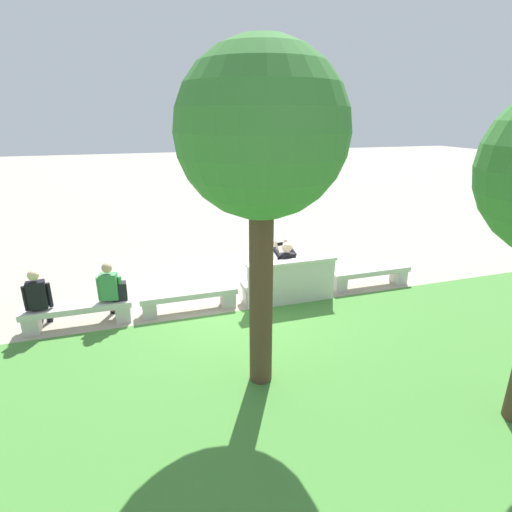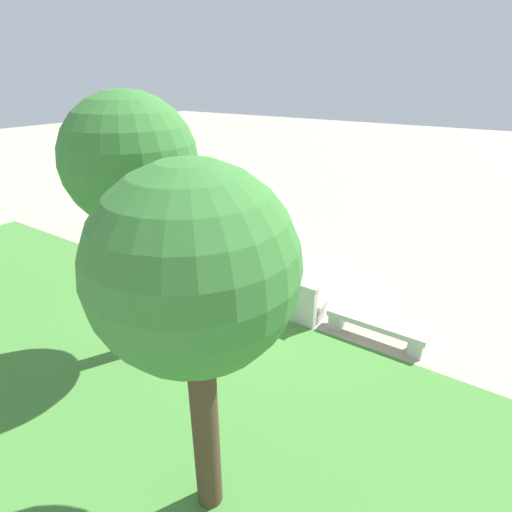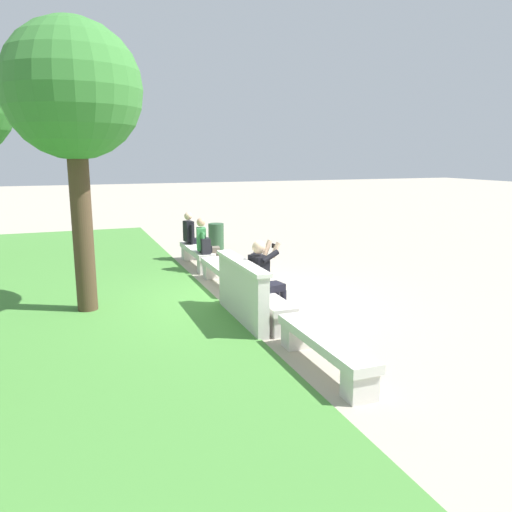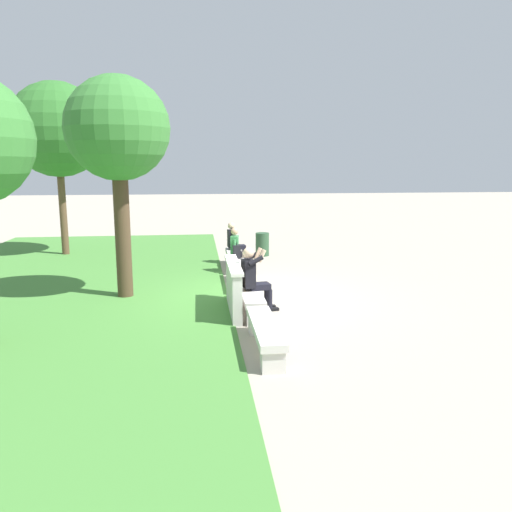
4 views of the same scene
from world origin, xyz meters
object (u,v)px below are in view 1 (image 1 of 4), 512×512
bench_main (370,274)px  bench_near (286,285)px  person_photographer (284,266)px  person_distant (111,289)px  tree_right_background (262,137)px  backpack (119,291)px  bench_far (78,312)px  bench_mid (189,298)px  person_companion (38,297)px

bench_main → bench_near: same height
person_photographer → person_distant: size_ratio=1.05×
person_distant → tree_right_background: size_ratio=0.26×
backpack → person_distant: bearing=-19.1°
bench_main → tree_right_background: (3.62, 2.68, 3.33)m
person_photographer → bench_far: bearing=1.0°
bench_mid → tree_right_background: 4.33m
bench_near → person_distant: size_ratio=1.60×
bench_main → bench_mid: size_ratio=1.00×
person_photographer → backpack: bearing=1.1°
bench_mid → person_distant: bearing=-2.5°
person_photographer → person_companion: 4.94m
tree_right_background → person_photographer: bearing=-117.4°
bench_far → bench_mid: bearing=180.0°
bench_near → person_companion: person_companion is taller
bench_mid → person_companion: 2.83m
bench_main → person_photographer: size_ratio=1.52×
bench_mid → person_distant: person_distant is taller
bench_main → person_photographer: person_photographer is taller
bench_main → person_distant: 5.85m
bench_mid → backpack: size_ratio=4.70×
person_distant → person_companion: 1.29m
bench_mid → person_photographer: 2.18m
person_photographer → person_companion: bearing=0.1°
bench_mid → bench_far: 2.16m
bench_near → bench_far: size_ratio=1.00×
bench_main → person_distant: person_distant is taller
bench_main → person_companion: person_companion is taller
bench_mid → bench_near: bearing=180.0°
backpack → tree_right_background: tree_right_background is taller
bench_near → person_photographer: person_photographer is taller
bench_main → backpack: 5.69m
bench_far → tree_right_background: bearing=136.9°
bench_main → bench_mid: same height
bench_main → person_companion: bearing=-0.5°
person_photographer → person_companion: person_photographer is taller
backpack → person_photographer: bearing=-178.9°
bench_main → person_photographer: 2.24m
person_companion → bench_far: bearing=174.1°
bench_mid → person_distant: 1.56m
bench_main → person_distant: (5.84, -0.07, 0.37)m
person_distant → bench_mid: bearing=177.5°
person_companion → tree_right_background: (-3.51, 2.74, 2.96)m
bench_main → bench_far: size_ratio=1.00×
bench_near → bench_main: bearing=180.0°
bench_mid → person_distant: (1.51, -0.07, 0.37)m
bench_mid → person_companion: (2.81, -0.07, 0.37)m
person_distant → person_companion: (1.29, -0.00, 0.00)m
person_photographer → backpack: person_photographer is taller
bench_far → person_photographer: size_ratio=1.52×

